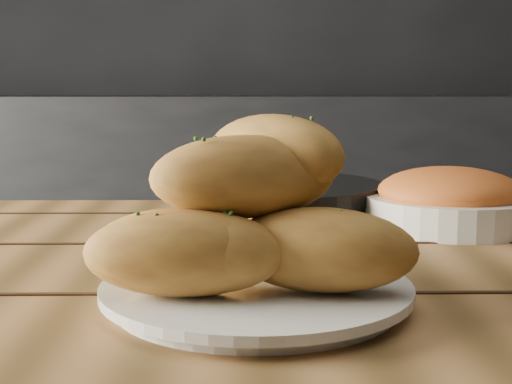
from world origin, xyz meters
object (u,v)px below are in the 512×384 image
skillet (279,198)px  bowl (450,201)px  plate (256,293)px  table (296,360)px  bread_rolls (243,219)px

skillet → bowl: size_ratio=1.99×
plate → bowl: 0.41m
table → bread_rolls: bearing=-112.0°
plate → skillet: 0.42m
bread_rolls → skillet: bread_rolls is taller
bread_rolls → bowl: (0.26, 0.33, -0.04)m
plate → bowl: bowl is taller
plate → skillet: size_ratio=0.60×
table → bowl: 0.32m
bread_rolls → plate: bearing=11.8°
bread_rolls → bowl: bearing=51.3°
plate → bread_rolls: bread_rolls is taller
bowl → skillet: bearing=156.1°
bread_rolls → bowl: 0.42m
table → plate: bearing=-108.1°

